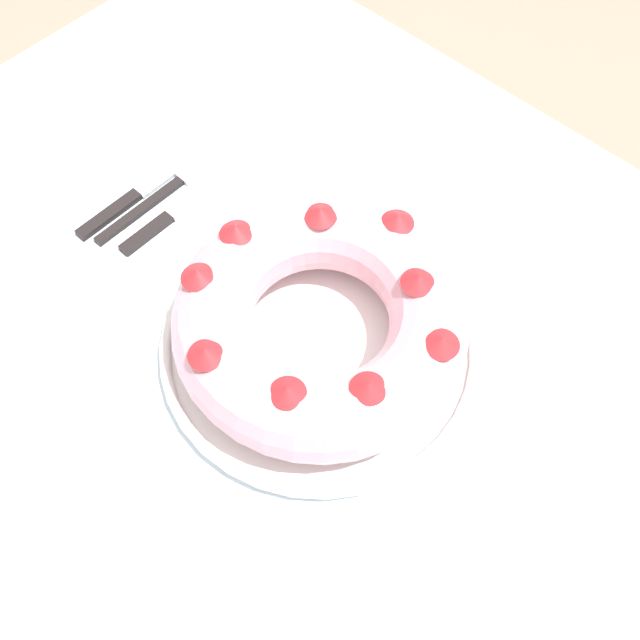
% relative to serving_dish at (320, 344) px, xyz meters
% --- Properties ---
extents(ground_plane, '(8.00, 8.00, 0.00)m').
position_rel_serving_dish_xyz_m(ground_plane, '(-0.03, -0.00, -0.78)').
color(ground_plane, gray).
extents(dining_table, '(1.21, 0.92, 0.77)m').
position_rel_serving_dish_xyz_m(dining_table, '(-0.03, -0.00, -0.12)').
color(dining_table, silver).
rests_on(dining_table, ground_plane).
extents(serving_dish, '(0.34, 0.34, 0.02)m').
position_rel_serving_dish_xyz_m(serving_dish, '(0.00, 0.00, 0.00)').
color(serving_dish, white).
rests_on(serving_dish, dining_table).
extents(bundt_cake, '(0.30, 0.30, 0.09)m').
position_rel_serving_dish_xyz_m(bundt_cake, '(-0.00, 0.00, 0.05)').
color(bundt_cake, '#E09EAD').
rests_on(bundt_cake, serving_dish).
extents(fork, '(0.02, 0.18, 0.01)m').
position_rel_serving_dish_xyz_m(fork, '(-0.29, 0.03, -0.01)').
color(fork, black).
rests_on(fork, dining_table).
extents(serving_knife, '(0.02, 0.20, 0.01)m').
position_rel_serving_dish_xyz_m(serving_knife, '(-0.31, -0.00, -0.01)').
color(serving_knife, black).
rests_on(serving_knife, dining_table).
extents(cake_knife, '(0.02, 0.16, 0.01)m').
position_rel_serving_dish_xyz_m(cake_knife, '(-0.25, 0.00, -0.01)').
color(cake_knife, black).
rests_on(cake_knife, dining_table).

